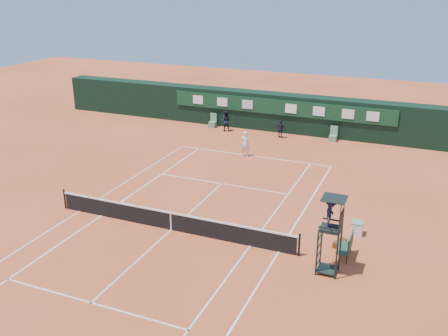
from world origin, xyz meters
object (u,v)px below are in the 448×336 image
Objects in this scene: umpire_chair at (331,219)px; cooler at (357,228)px; tennis_net at (171,221)px; player at (245,144)px; player_bench at (347,246)px.

umpire_chair is 4.50m from cooler.
player reaches higher than tennis_net.
player is (-0.47, 11.69, 0.39)m from tennis_net.
cooler is (0.64, 3.91, -2.13)m from umpire_chair.
tennis_net is 9.01m from cooler.
player_bench is 2.42m from cooler.
umpire_chair is at bearing -5.99° from tennis_net.
player is (-8.83, 11.01, 0.31)m from player_bench.
cooler is 12.42m from player.
cooler is at bearing 87.67° from player_bench.
umpire_chair is 5.30× the size of cooler.
player_bench is at bearing 4.65° from tennis_net.
tennis_net is 8.11m from umpire_chair.
player is at bearing 128.73° from player_bench.
player_bench reaches higher than cooler.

